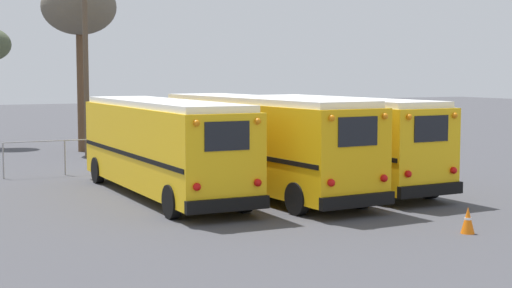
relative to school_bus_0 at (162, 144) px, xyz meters
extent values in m
plane|color=#424247|center=(3.17, -0.68, -1.73)|extent=(160.00, 160.00, 0.00)
cube|color=yellow|center=(0.00, 0.02, -0.07)|extent=(2.57, 10.62, 2.65)
cube|color=white|center=(0.00, 0.02, 1.36)|extent=(2.37, 10.19, 0.20)
cube|color=black|center=(-0.08, -5.31, -1.22)|extent=(2.46, 0.24, 0.36)
cube|color=black|center=(-0.08, -5.29, 0.66)|extent=(1.33, 0.05, 0.80)
sphere|color=red|center=(-0.98, -5.31, -0.67)|extent=(0.22, 0.22, 0.22)
sphere|color=orange|center=(-0.98, -5.31, 1.04)|extent=(0.18, 0.18, 0.18)
sphere|color=red|center=(0.83, -5.34, -0.67)|extent=(0.22, 0.22, 0.22)
sphere|color=orange|center=(0.83, -5.34, 1.04)|extent=(0.18, 0.18, 0.18)
cube|color=black|center=(-1.22, 0.04, -0.27)|extent=(0.17, 10.37, 0.14)
cube|color=black|center=(1.22, 0.00, -0.27)|extent=(0.17, 10.37, 0.14)
cylinder|color=black|center=(-1.07, 4.03, -1.25)|extent=(0.29, 0.97, 0.97)
cylinder|color=black|center=(1.18, 3.99, -1.25)|extent=(0.29, 0.97, 0.97)
cylinder|color=black|center=(-1.18, -3.96, -1.25)|extent=(0.29, 0.97, 0.97)
cylinder|color=black|center=(1.07, -3.99, -1.25)|extent=(0.29, 0.97, 0.97)
cube|color=#EAAA0F|center=(3.17, -1.00, -0.02)|extent=(3.03, 10.79, 2.75)
cube|color=white|center=(3.17, -1.00, 1.46)|extent=(2.81, 10.36, 0.20)
cube|color=black|center=(3.46, -6.37, -1.22)|extent=(2.52, 0.33, 0.36)
cube|color=black|center=(3.46, -6.35, 0.74)|extent=(1.36, 0.10, 0.83)
sphere|color=red|center=(2.53, -6.43, -0.64)|extent=(0.22, 0.22, 0.22)
sphere|color=orange|center=(2.53, -6.43, 1.14)|extent=(0.18, 0.18, 0.18)
sphere|color=red|center=(4.38, -6.33, -0.64)|extent=(0.22, 0.22, 0.22)
sphere|color=orange|center=(4.38, -6.33, 1.14)|extent=(0.18, 0.18, 0.18)
cube|color=black|center=(1.93, -1.07, -0.23)|extent=(0.58, 10.45, 0.14)
cube|color=black|center=(4.41, -0.94, -0.23)|extent=(0.58, 10.45, 0.14)
cylinder|color=black|center=(1.80, 2.97, -1.25)|extent=(0.33, 0.98, 0.96)
cylinder|color=black|center=(4.11, 3.09, -1.25)|extent=(0.33, 0.98, 0.96)
cylinder|color=black|center=(2.23, -5.10, -1.25)|extent=(0.33, 0.98, 0.96)
cylinder|color=black|center=(4.54, -4.97, -1.25)|extent=(0.33, 0.98, 0.96)
cube|color=yellow|center=(6.34, -0.95, -0.05)|extent=(2.74, 9.75, 2.65)
cube|color=white|center=(6.34, -0.95, 1.38)|extent=(2.54, 9.36, 0.20)
cube|color=black|center=(6.51, -5.82, -1.19)|extent=(2.46, 0.29, 0.36)
cube|color=black|center=(6.51, -5.80, 0.68)|extent=(1.32, 0.08, 0.80)
sphere|color=red|center=(5.61, -5.86, -0.64)|extent=(0.22, 0.22, 0.22)
sphere|color=orange|center=(5.61, -5.86, 1.06)|extent=(0.18, 0.18, 0.18)
sphere|color=red|center=(7.41, -5.80, -0.64)|extent=(0.22, 0.22, 0.22)
sphere|color=orange|center=(7.41, -5.80, 1.06)|extent=(0.18, 0.18, 0.18)
cube|color=black|center=(5.13, -0.99, -0.25)|extent=(0.36, 9.48, 0.14)
cube|color=black|center=(7.56, -0.90, -0.25)|extent=(0.36, 9.48, 0.14)
cylinder|color=black|center=(5.09, 2.55, -1.22)|extent=(0.32, 1.04, 1.03)
cylinder|color=black|center=(7.34, 2.63, -1.22)|extent=(0.32, 1.04, 1.03)
cylinder|color=black|center=(5.34, -4.52, -1.22)|extent=(0.32, 1.04, 1.03)
cylinder|color=black|center=(7.59, -4.44, -1.22)|extent=(0.32, 1.04, 1.03)
cylinder|color=brown|center=(0.87, 12.74, 2.85)|extent=(0.25, 0.25, 9.17)
cylinder|color=brown|center=(1.40, 15.90, 1.48)|extent=(0.35, 0.35, 6.43)
ellipsoid|color=#5B5447|center=(1.40, 15.90, 5.74)|extent=(3.83, 3.83, 2.87)
cylinder|color=#939399|center=(-4.00, 6.89, -1.03)|extent=(0.06, 0.06, 1.40)
cylinder|color=#939399|center=(-1.61, 6.89, -1.03)|extent=(0.06, 0.06, 1.40)
cylinder|color=#939399|center=(0.78, 6.89, -1.03)|extent=(0.06, 0.06, 1.40)
cylinder|color=#939399|center=(3.17, 6.89, -1.03)|extent=(0.06, 0.06, 1.40)
cylinder|color=#939399|center=(5.56, 6.89, -1.03)|extent=(0.06, 0.06, 1.40)
cylinder|color=#939399|center=(7.95, 6.89, -1.03)|extent=(0.06, 0.06, 1.40)
cylinder|color=#939399|center=(10.34, 6.89, -1.03)|extent=(0.06, 0.06, 1.40)
cylinder|color=#939399|center=(3.17, 6.89, -0.33)|extent=(14.34, 0.04, 0.04)
cone|color=orange|center=(4.84, -9.31, -1.39)|extent=(0.36, 0.36, 0.69)
cylinder|color=white|center=(4.84, -9.31, -1.36)|extent=(0.17, 0.17, 0.07)
camera|label=1|loc=(-8.99, -24.45, 2.37)|focal=55.00mm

